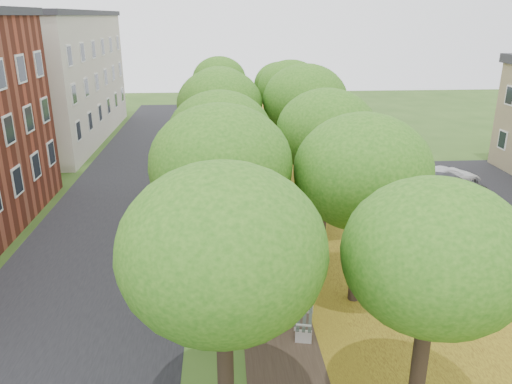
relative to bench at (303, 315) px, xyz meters
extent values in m
cube|color=black|center=(-7.94, 10.63, -0.47)|extent=(8.00, 70.00, 0.01)
cube|color=black|center=(-0.44, 10.63, -0.47)|extent=(3.20, 70.00, 0.01)
cube|color=olive|center=(4.56, 10.63, -0.47)|extent=(7.50, 70.00, 0.01)
cube|color=black|center=(13.06, 11.63, -0.47)|extent=(9.00, 16.00, 0.01)
cylinder|color=black|center=(-2.64, -4.37, 1.33)|extent=(0.40, 0.40, 3.60)
ellipsoid|color=#225812|center=(-2.64, -4.37, 4.56)|extent=(4.39, 4.39, 3.73)
cylinder|color=black|center=(-2.64, 1.63, 1.33)|extent=(0.40, 0.40, 3.60)
ellipsoid|color=#225812|center=(-2.64, 1.63, 4.56)|extent=(4.39, 4.39, 3.73)
cylinder|color=black|center=(-2.64, 7.63, 1.33)|extent=(0.40, 0.40, 3.60)
ellipsoid|color=#225812|center=(-2.64, 7.63, 4.56)|extent=(4.39, 4.39, 3.73)
cylinder|color=black|center=(-2.64, 13.63, 1.33)|extent=(0.40, 0.40, 3.60)
ellipsoid|color=#225812|center=(-2.64, 13.63, 4.56)|extent=(4.39, 4.39, 3.73)
cylinder|color=black|center=(-2.64, 19.63, 1.33)|extent=(0.40, 0.40, 3.60)
ellipsoid|color=#225812|center=(-2.64, 19.63, 4.56)|extent=(4.39, 4.39, 3.73)
cylinder|color=black|center=(-2.64, 25.63, 1.33)|extent=(0.40, 0.40, 3.60)
ellipsoid|color=#225812|center=(-2.64, 25.63, 4.56)|extent=(4.39, 4.39, 3.73)
cylinder|color=black|center=(2.16, -4.37, 1.33)|extent=(0.40, 0.40, 3.60)
ellipsoid|color=#225812|center=(2.16, -4.37, 4.56)|extent=(4.39, 4.39, 3.73)
cylinder|color=black|center=(2.16, 1.63, 1.33)|extent=(0.40, 0.40, 3.60)
ellipsoid|color=#225812|center=(2.16, 1.63, 4.56)|extent=(4.39, 4.39, 3.73)
cylinder|color=black|center=(2.16, 7.63, 1.33)|extent=(0.40, 0.40, 3.60)
ellipsoid|color=#225812|center=(2.16, 7.63, 4.56)|extent=(4.39, 4.39, 3.73)
cylinder|color=black|center=(2.16, 13.63, 1.33)|extent=(0.40, 0.40, 3.60)
ellipsoid|color=#225812|center=(2.16, 13.63, 4.56)|extent=(4.39, 4.39, 3.73)
cylinder|color=black|center=(2.16, 19.63, 1.33)|extent=(0.40, 0.40, 3.60)
ellipsoid|color=#225812|center=(2.16, 19.63, 4.56)|extent=(4.39, 4.39, 3.73)
cylinder|color=black|center=(2.16, 25.63, 1.33)|extent=(0.40, 0.40, 3.60)
ellipsoid|color=#225812|center=(2.16, 25.63, 4.56)|extent=(4.39, 4.39, 3.73)
cube|color=beige|center=(-17.44, 28.63, 4.53)|extent=(10.00, 20.00, 10.00)
cube|color=#2D2D33|center=(-17.44, 28.63, 9.73)|extent=(10.30, 20.30, 0.40)
cube|color=#2B362E|center=(0.06, -0.01, 0.01)|extent=(0.88, 1.97, 0.04)
cube|color=#2B362E|center=(-0.21, 0.04, 0.30)|extent=(0.44, 1.88, 0.28)
cube|color=silver|center=(-0.12, -0.87, -0.23)|extent=(0.53, 0.17, 0.48)
cube|color=silver|center=(0.24, 0.84, -0.23)|extent=(0.53, 0.17, 0.48)
cube|color=silver|center=(-0.12, -0.87, 0.20)|extent=(0.48, 0.16, 0.04)
cube|color=silver|center=(0.24, 0.84, 0.20)|extent=(0.48, 0.16, 0.04)
imported|color=maroon|center=(10.56, 7.03, 0.20)|extent=(4.26, 2.05, 1.35)
imported|color=#37373C|center=(10.56, 12.26, 0.19)|extent=(4.91, 3.48, 1.32)
imported|color=silver|center=(11.04, 13.93, 0.17)|extent=(5.09, 3.59, 1.29)
camera|label=1|loc=(-2.61, -14.27, 9.50)|focal=35.00mm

